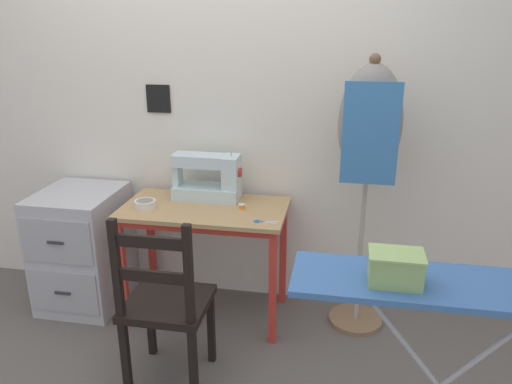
# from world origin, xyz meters

# --- Properties ---
(ground_plane) EXTENTS (14.00, 14.00, 0.00)m
(ground_plane) POSITION_xyz_m (0.00, 0.00, 0.00)
(ground_plane) COLOR #5B5651
(wall_back) EXTENTS (10.00, 0.06, 2.55)m
(wall_back) POSITION_xyz_m (-0.00, 0.59, 1.28)
(wall_back) COLOR silver
(wall_back) RESTS_ON ground_plane
(sewing_table) EXTENTS (0.96, 0.52, 0.72)m
(sewing_table) POSITION_xyz_m (0.00, 0.25, 0.61)
(sewing_table) COLOR tan
(sewing_table) RESTS_ON ground_plane
(sewing_machine) EXTENTS (0.42, 0.18, 0.30)m
(sewing_machine) POSITION_xyz_m (0.00, 0.40, 0.85)
(sewing_machine) COLOR silver
(sewing_machine) RESTS_ON sewing_table
(fabric_bowl) EXTENTS (0.12, 0.12, 0.04)m
(fabric_bowl) POSITION_xyz_m (-0.33, 0.19, 0.74)
(fabric_bowl) COLOR silver
(fabric_bowl) RESTS_ON sewing_table
(scissors) EXTENTS (0.14, 0.05, 0.01)m
(scissors) POSITION_xyz_m (0.37, 0.09, 0.72)
(scissors) COLOR silver
(scissors) RESTS_ON sewing_table
(thread_spool_near_machine) EXTENTS (0.04, 0.04, 0.03)m
(thread_spool_near_machine) POSITION_xyz_m (0.22, 0.26, 0.73)
(thread_spool_near_machine) COLOR orange
(thread_spool_near_machine) RESTS_ON sewing_table
(wooden_chair) EXTENTS (0.40, 0.38, 0.93)m
(wooden_chair) POSITION_xyz_m (-0.02, -0.37, 0.44)
(wooden_chair) COLOR black
(wooden_chair) RESTS_ON ground_plane
(filing_cabinet) EXTENTS (0.48, 0.56, 0.75)m
(filing_cabinet) POSITION_xyz_m (-0.82, 0.27, 0.38)
(filing_cabinet) COLOR #B7B7BC
(filing_cabinet) RESTS_ON ground_plane
(dress_form) EXTENTS (0.34, 0.32, 1.59)m
(dress_form) POSITION_xyz_m (0.91, 0.33, 1.16)
(dress_form) COLOR #846647
(dress_form) RESTS_ON ground_plane
(ironing_board) EXTENTS (1.15, 0.32, 0.88)m
(ironing_board) POSITION_xyz_m (1.20, -0.71, 0.83)
(ironing_board) COLOR #3D6BAD
(ironing_board) RESTS_ON ground_plane
(storage_box) EXTENTS (0.19, 0.14, 0.12)m
(storage_box) POSITION_xyz_m (0.99, -0.74, 0.94)
(storage_box) COLOR #8EB266
(storage_box) RESTS_ON ironing_board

